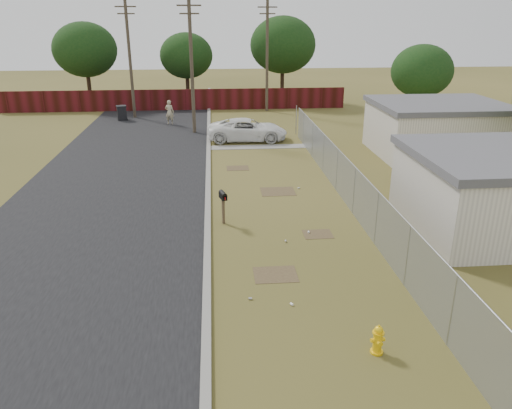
{
  "coord_description": "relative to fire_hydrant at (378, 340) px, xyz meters",
  "views": [
    {
      "loc": [
        -2.65,
        -19.11,
        7.87
      ],
      "look_at": [
        -1.13,
        -1.49,
        1.1
      ],
      "focal_mm": 35.0,
      "sensor_mm": 36.0,
      "label": 1
    }
  ],
  "objects": [
    {
      "name": "houses",
      "position": [
        8.48,
        12.29,
        1.19
      ],
      "size": [
        9.3,
        17.24,
        3.1
      ],
      "color": "white",
      "rests_on": "ground"
    },
    {
      "name": "mailbox",
      "position": [
        -3.58,
        8.54,
        0.7
      ],
      "size": [
        0.34,
        0.59,
        1.36
      ],
      "color": "brown",
      "rests_on": "ground"
    },
    {
      "name": "scattered_litter",
      "position": [
        -1.25,
        6.28,
        -0.34
      ],
      "size": [
        3.18,
        10.27,
        0.07
      ],
      "color": "white",
      "rests_on": "ground"
    },
    {
      "name": "horizon_trees",
      "position": [
        -0.38,
        32.71,
        4.25
      ],
      "size": [
        33.32,
        31.94,
        7.78
      ],
      "color": "#332517",
      "rests_on": "ground"
    },
    {
      "name": "chainlink_fence",
      "position": [
        1.9,
        10.18,
        0.42
      ],
      "size": [
        0.1,
        27.06,
        2.02
      ],
      "color": "#95999D",
      "rests_on": "ground"
    },
    {
      "name": "pickup_truck",
      "position": [
        -1.63,
        22.49,
        0.35
      ],
      "size": [
        5.29,
        2.6,
        1.44
      ],
      "primitive_type": "imported",
      "rotation": [
        0.0,
        0.0,
        1.53
      ],
      "color": "white",
      "rests_on": "ground"
    },
    {
      "name": "ground",
      "position": [
        -1.22,
        9.16,
        -0.38
      ],
      "size": [
        120.0,
        120.0,
        0.0
      ],
      "primitive_type": "plane",
      "color": "brown",
      "rests_on": "ground"
    },
    {
      "name": "street",
      "position": [
        -7.98,
        17.21,
        -0.36
      ],
      "size": [
        15.1,
        60.0,
        0.12
      ],
      "color": "black",
      "rests_on": "ground"
    },
    {
      "name": "fire_hydrant",
      "position": [
        0.0,
        0.0,
        0.0
      ],
      "size": [
        0.37,
        0.36,
        0.8
      ],
      "color": "yellow",
      "rests_on": "ground"
    },
    {
      "name": "utility_poles",
      "position": [
        -4.89,
        29.82,
        4.32
      ],
      "size": [
        12.6,
        8.24,
        9.0
      ],
      "color": "#4F4334",
      "rests_on": "ground"
    },
    {
      "name": "trash_bin",
      "position": [
        -11.06,
        30.11,
        0.21
      ],
      "size": [
        0.93,
        0.92,
        1.15
      ],
      "color": "black",
      "rests_on": "ground"
    },
    {
      "name": "pedestrian",
      "position": [
        -7.15,
        28.19,
        0.54
      ],
      "size": [
        0.76,
        0.59,
        1.84
      ],
      "primitive_type": "imported",
      "rotation": [
        0.0,
        0.0,
        2.9
      ],
      "color": "#BAAC89",
      "rests_on": "ground"
    },
    {
      "name": "privacy_fence",
      "position": [
        -7.22,
        34.16,
        0.52
      ],
      "size": [
        30.0,
        0.12,
        1.8
      ],
      "primitive_type": "cube",
      "color": "#4F1015",
      "rests_on": "ground"
    }
  ]
}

